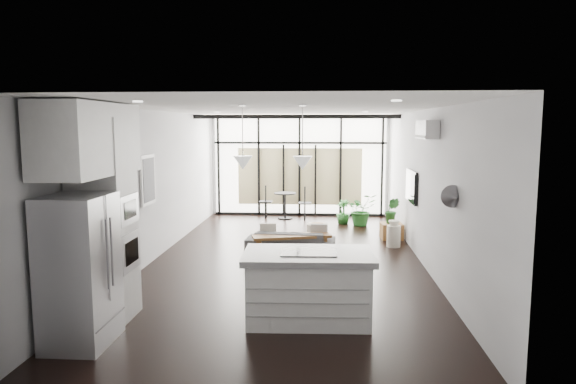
# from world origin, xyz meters

# --- Properties ---
(floor) EXTENTS (5.00, 10.00, 0.00)m
(floor) POSITION_xyz_m (0.00, 0.00, 0.00)
(floor) COLOR black
(floor) RESTS_ON ground
(ceiling) EXTENTS (5.00, 10.00, 0.00)m
(ceiling) POSITION_xyz_m (0.00, 0.00, 2.80)
(ceiling) COLOR white
(ceiling) RESTS_ON ground
(wall_left) EXTENTS (0.02, 10.00, 2.80)m
(wall_left) POSITION_xyz_m (-2.50, 0.00, 1.40)
(wall_left) COLOR silver
(wall_left) RESTS_ON ground
(wall_right) EXTENTS (0.02, 10.00, 2.80)m
(wall_right) POSITION_xyz_m (2.50, 0.00, 1.40)
(wall_right) COLOR silver
(wall_right) RESTS_ON ground
(wall_back) EXTENTS (5.00, 0.02, 2.80)m
(wall_back) POSITION_xyz_m (0.00, 5.00, 1.40)
(wall_back) COLOR silver
(wall_back) RESTS_ON ground
(wall_front) EXTENTS (5.00, 0.02, 2.80)m
(wall_front) POSITION_xyz_m (0.00, -5.00, 1.40)
(wall_front) COLOR silver
(wall_front) RESTS_ON ground
(glazing) EXTENTS (5.00, 0.20, 2.80)m
(glazing) POSITION_xyz_m (0.00, 4.88, 1.40)
(glazing) COLOR black
(glazing) RESTS_ON ground
(skylight) EXTENTS (4.70, 1.90, 0.06)m
(skylight) POSITION_xyz_m (0.00, 4.00, 2.77)
(skylight) COLOR white
(skylight) RESTS_ON ceiling
(neighbour_building) EXTENTS (3.50, 0.02, 1.60)m
(neighbour_building) POSITION_xyz_m (0.00, 4.95, 1.10)
(neighbour_building) COLOR beige
(neighbour_building) RESTS_ON ground
(island) EXTENTS (1.69, 1.04, 0.90)m
(island) POSITION_xyz_m (0.50, -3.07, 0.45)
(island) COLOR silver
(island) RESTS_ON floor
(cooktop) EXTENTS (0.73, 0.50, 0.01)m
(cooktop) POSITION_xyz_m (0.50, -3.07, 0.91)
(cooktop) COLOR black
(cooktop) RESTS_ON island
(fridge) EXTENTS (0.67, 0.84, 1.74)m
(fridge) POSITION_xyz_m (-2.09, -3.95, 0.87)
(fridge) COLOR #A0A0A5
(fridge) RESTS_ON floor
(appliance_column) EXTENTS (0.67, 0.71, 2.61)m
(appliance_column) POSITION_xyz_m (-2.14, -3.15, 1.30)
(appliance_column) COLOR silver
(appliance_column) RESTS_ON floor
(upper_cabinets) EXTENTS (0.62, 1.75, 0.86)m
(upper_cabinets) POSITION_xyz_m (-2.12, -3.50, 2.35)
(upper_cabinets) COLOR silver
(upper_cabinets) RESTS_ON wall_left
(pendant_left) EXTENTS (0.26, 0.26, 0.18)m
(pendant_left) POSITION_xyz_m (-0.40, -2.65, 2.02)
(pendant_left) COLOR white
(pendant_left) RESTS_ON ceiling
(pendant_right) EXTENTS (0.26, 0.26, 0.18)m
(pendant_right) POSITION_xyz_m (0.40, -2.65, 2.02)
(pendant_right) COLOR white
(pendant_right) RESTS_ON ceiling
(sofa) EXTENTS (1.74, 0.62, 0.67)m
(sofa) POSITION_xyz_m (0.05, 0.30, 0.33)
(sofa) COLOR #454548
(sofa) RESTS_ON floor
(console_bench) EXTENTS (1.52, 0.74, 0.47)m
(console_bench) POSITION_xyz_m (0.09, -0.01, 0.24)
(console_bench) COLOR brown
(console_bench) RESTS_ON floor
(pouf) EXTENTS (0.51, 0.51, 0.37)m
(pouf) POSITION_xyz_m (0.55, 1.66, 0.19)
(pouf) COLOR beige
(pouf) RESTS_ON floor
(crate) EXTENTS (0.49, 0.49, 0.35)m
(crate) POSITION_xyz_m (2.21, 1.95, 0.18)
(crate) COLOR brown
(crate) RESTS_ON floor
(plant_tall) EXTENTS (1.02, 1.06, 0.64)m
(plant_tall) POSITION_xyz_m (1.64, 3.49, 0.32)
(plant_tall) COLOR #215C21
(plant_tall) RESTS_ON floor
(plant_med) EXTENTS (0.62, 0.72, 0.35)m
(plant_med) POSITION_xyz_m (1.19, 3.69, 0.18)
(plant_med) COLOR #215C21
(plant_med) RESTS_ON floor
(plant_crate) EXTENTS (0.47, 0.65, 0.26)m
(plant_crate) POSITION_xyz_m (2.21, 1.95, 0.48)
(plant_crate) COLOR #215C21
(plant_crate) RESTS_ON crate
(milk_can) EXTENTS (0.31, 0.31, 0.56)m
(milk_can) POSITION_xyz_m (2.15, 1.18, 0.28)
(milk_can) COLOR beige
(milk_can) RESTS_ON floor
(bistro_set) EXTENTS (1.40, 0.76, 0.64)m
(bistro_set) POSITION_xyz_m (-0.36, 4.31, 0.32)
(bistro_set) COLOR black
(bistro_set) RESTS_ON floor
(tv) EXTENTS (0.05, 1.10, 0.65)m
(tv) POSITION_xyz_m (2.46, 1.00, 1.30)
(tv) COLOR black
(tv) RESTS_ON wall_right
(ac_unit) EXTENTS (0.22, 0.90, 0.30)m
(ac_unit) POSITION_xyz_m (2.38, -0.80, 2.45)
(ac_unit) COLOR white
(ac_unit) RESTS_ON wall_right
(framed_art) EXTENTS (0.04, 0.70, 0.90)m
(framed_art) POSITION_xyz_m (-2.47, -0.50, 1.55)
(framed_art) COLOR black
(framed_art) RESTS_ON wall_left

